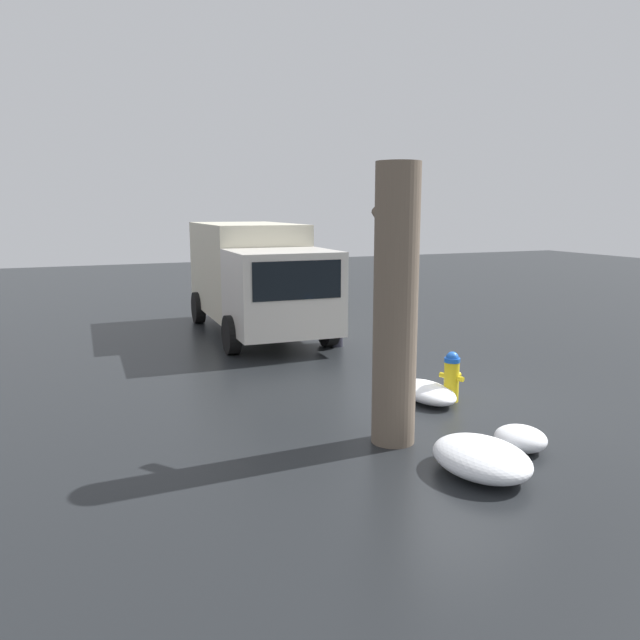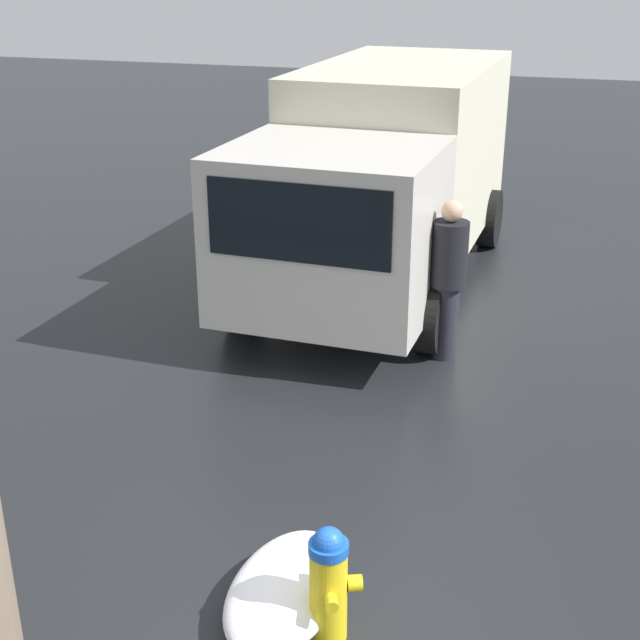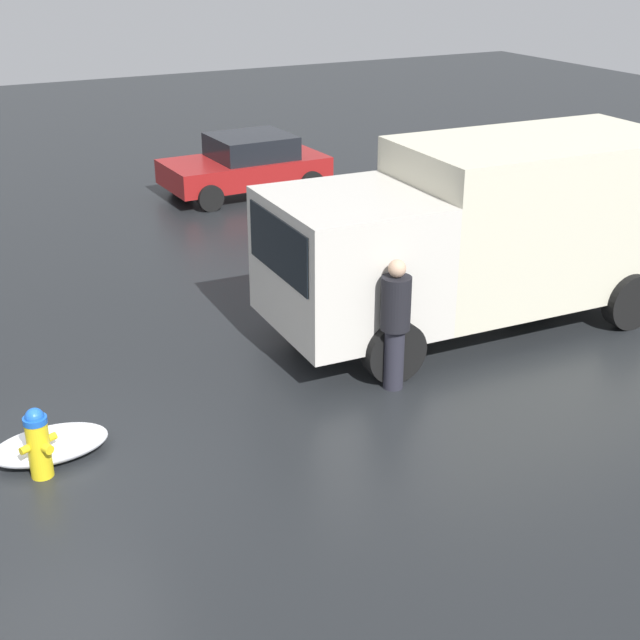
% 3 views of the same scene
% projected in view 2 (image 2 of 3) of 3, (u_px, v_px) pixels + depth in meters
% --- Properties ---
extents(ground_plane, '(60.00, 60.00, 0.00)m').
position_uv_depth(ground_plane, '(328.00, 635.00, 6.14)').
color(ground_plane, black).
extents(fire_hydrant, '(0.46, 0.37, 0.88)m').
position_uv_depth(fire_hydrant, '(329.00, 582.00, 5.97)').
color(fire_hydrant, yellow).
rests_on(fire_hydrant, ground_plane).
extents(delivery_truck, '(6.65, 2.84, 2.89)m').
position_uv_depth(delivery_truck, '(385.00, 171.00, 12.19)').
color(delivery_truck, beige).
rests_on(delivery_truck, ground_plane).
extents(pedestrian, '(0.41, 0.41, 1.86)m').
position_uv_depth(pedestrian, '(448.00, 274.00, 9.94)').
color(pedestrian, '#23232D').
rests_on(pedestrian, ground_plane).
extents(snow_pile_by_hydrant, '(1.38, 0.77, 0.31)m').
position_uv_depth(snow_pile_by_hydrant, '(285.00, 590.00, 6.34)').
color(snow_pile_by_hydrant, white).
rests_on(snow_pile_by_hydrant, ground_plane).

